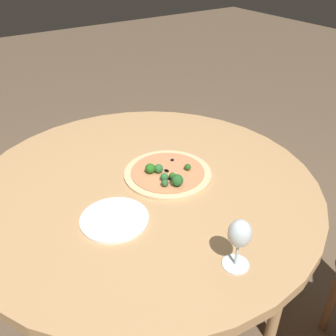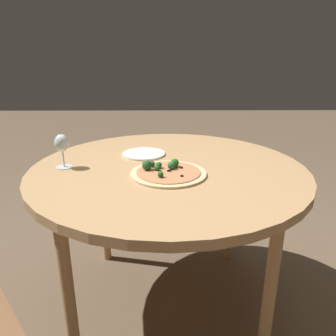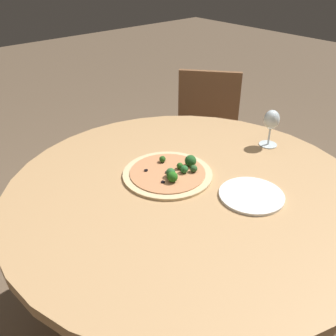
{
  "view_description": "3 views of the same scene",
  "coord_description": "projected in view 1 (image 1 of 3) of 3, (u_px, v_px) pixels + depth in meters",
  "views": [
    {
      "loc": [
        -0.55,
        -0.98,
        1.56
      ],
      "look_at": [
        0.1,
        -0.0,
        0.8
      ],
      "focal_mm": 40.0,
      "sensor_mm": 36.0,
      "label": 1
    },
    {
      "loc": [
        1.43,
        -0.02,
        1.28
      ],
      "look_at": [
        0.1,
        -0.0,
        0.8
      ],
      "focal_mm": 35.0,
      "sensor_mm": 36.0,
      "label": 2
    },
    {
      "loc": [
        -0.78,
        0.76,
        1.5
      ],
      "look_at": [
        0.1,
        -0.0,
        0.8
      ],
      "focal_mm": 40.0,
      "sensor_mm": 36.0,
      "label": 3
    }
  ],
  "objects": [
    {
      "name": "ground_plane",
      "position": [
        150.0,
        316.0,
        1.78
      ],
      "size": [
        12.0,
        12.0,
        0.0
      ],
      "primitive_type": "plane",
      "color": "brown"
    },
    {
      "name": "dining_table",
      "position": [
        145.0,
        196.0,
        1.4
      ],
      "size": [
        1.27,
        1.27,
        0.77
      ],
      "color": "tan",
      "rests_on": "ground_plane"
    },
    {
      "name": "pizza",
      "position": [
        168.0,
        173.0,
        1.4
      ],
      "size": [
        0.33,
        0.33,
        0.06
      ],
      "color": "#DBBC89",
      "rests_on": "dining_table"
    },
    {
      "name": "wine_glass",
      "position": [
        239.0,
        236.0,
        0.97
      ],
      "size": [
        0.08,
        0.08,
        0.16
      ],
      "color": "silver",
      "rests_on": "dining_table"
    },
    {
      "name": "plate_near",
      "position": [
        114.0,
        219.0,
        1.19
      ],
      "size": [
        0.22,
        0.22,
        0.01
      ],
      "color": "white",
      "rests_on": "dining_table"
    }
  ]
}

